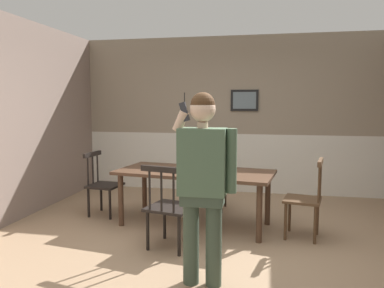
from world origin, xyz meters
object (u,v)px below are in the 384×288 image
object	(u,v)px
person_figure	(203,176)
chair_at_table_head	(170,207)
chair_near_window	(306,199)
chair_opposite_corner	(212,177)
dining_table	(195,177)
chair_by_doorway	(103,184)

from	to	relation	value
person_figure	chair_at_table_head	bearing A→B (deg)	-55.79
chair_near_window	chair_opposite_corner	world-z (taller)	chair_opposite_corner
dining_table	chair_near_window	world-z (taller)	chair_near_window
chair_by_doorway	chair_at_table_head	size ratio (longest dim) A/B	0.95
dining_table	chair_near_window	size ratio (longest dim) A/B	2.21
person_figure	dining_table	bearing A→B (deg)	-76.01
chair_by_doorway	dining_table	bearing A→B (deg)	87.73
chair_near_window	person_figure	world-z (taller)	person_figure
chair_at_table_head	person_figure	xyz separation A→B (m)	(0.50, -0.74, 0.50)
chair_by_doorway	chair_near_window	bearing A→B (deg)	87.66
chair_by_doorway	person_figure	bearing A→B (deg)	50.62
chair_by_doorway	chair_opposite_corner	distance (m)	1.61
chair_near_window	chair_at_table_head	xyz separation A→B (m)	(-1.48, -0.62, -0.00)
chair_near_window	chair_by_doorway	xyz separation A→B (m)	(-2.73, 0.38, -0.03)
chair_opposite_corner	person_figure	xyz separation A→B (m)	(0.27, -2.38, 0.49)
dining_table	chair_opposite_corner	bearing A→B (deg)	82.30
chair_by_doorway	chair_opposite_corner	xyz separation A→B (m)	(1.48, 0.63, 0.04)
chair_by_doorway	person_figure	distance (m)	2.53
chair_near_window	chair_at_table_head	size ratio (longest dim) A/B	1.01
chair_opposite_corner	chair_near_window	bearing A→B (deg)	143.81
dining_table	chair_by_doorway	distance (m)	1.39
dining_table	chair_near_window	xyz separation A→B (m)	(1.37, -0.19, -0.17)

